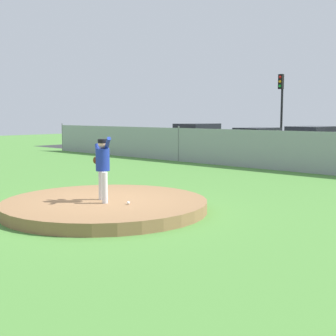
{
  "coord_description": "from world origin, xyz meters",
  "views": [
    {
      "loc": [
        8.42,
        -6.78,
        2.26
      ],
      "look_at": [
        0.48,
        1.65,
        0.93
      ],
      "focal_mm": 49.18,
      "sensor_mm": 36.0,
      "label": 1
    }
  ],
  "objects": [
    {
      "name": "pitcher_youth",
      "position": [
        0.1,
        -0.15,
        1.16
      ],
      "size": [
        0.81,
        0.37,
        1.52
      ],
      "color": "silver",
      "rests_on": "pitchers_mound"
    },
    {
      "name": "chainlink_fence",
      "position": [
        0.0,
        10.0,
        0.82
      ],
      "size": [
        33.35,
        0.07,
        1.74
      ],
      "color": "gray",
      "rests_on": "ground_plane"
    },
    {
      "name": "parked_car_charcoal",
      "position": [
        -5.14,
        14.66,
        0.76
      ],
      "size": [
        1.95,
        4.26,
        1.59
      ],
      "color": "#232328",
      "rests_on": "ground_plane"
    },
    {
      "name": "ground_plane",
      "position": [
        0.0,
        6.0,
        0.0
      ],
      "size": [
        80.0,
        80.0,
        0.0
      ],
      "primitive_type": "plane",
      "color": "#4C8438"
    },
    {
      "name": "parked_car_champagne",
      "position": [
        -8.82,
        14.03,
        0.84
      ],
      "size": [
        1.97,
        4.45,
        1.77
      ],
      "color": "tan",
      "rests_on": "ground_plane"
    },
    {
      "name": "parked_car_white",
      "position": [
        -2.05,
        14.72,
        0.81
      ],
      "size": [
        2.06,
        4.1,
        1.71
      ],
      "color": "silver",
      "rests_on": "ground_plane"
    },
    {
      "name": "pitchers_mound",
      "position": [
        0.0,
        0.0,
        0.13
      ],
      "size": [
        4.82,
        4.82,
        0.27
      ],
      "primitive_type": "cylinder",
      "color": "olive",
      "rests_on": "ground_plane"
    },
    {
      "name": "baseball",
      "position": [
        0.82,
        -0.01,
        0.3
      ],
      "size": [
        0.07,
        0.07,
        0.07
      ],
      "primitive_type": "sphere",
      "color": "white",
      "rests_on": "pitchers_mound"
    },
    {
      "name": "traffic_light_near",
      "position": [
        -6.1,
        18.85,
        3.26
      ],
      "size": [
        0.28,
        0.46,
        4.76
      ],
      "color": "black",
      "rests_on": "ground_plane"
    }
  ]
}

